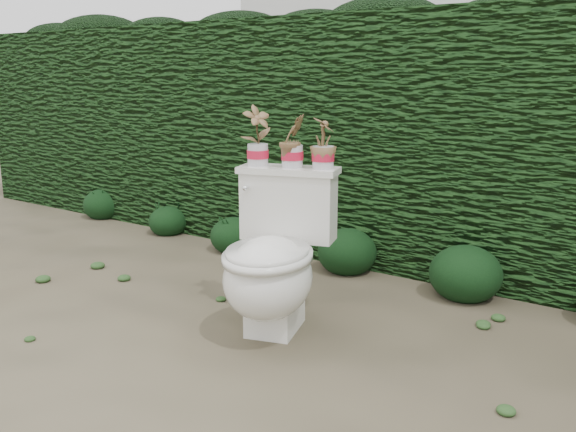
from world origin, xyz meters
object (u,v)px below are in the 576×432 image
Objects in this scene: toilet at (274,261)px; potted_plant_center at (292,142)px; potted_plant_left at (258,137)px; potted_plant_right at (323,145)px.

potted_plant_center reaches higher than toilet.
potted_plant_left is 1.24× the size of potted_plant_right.
potted_plant_left is (-0.23, 0.18, 0.57)m from toilet.
potted_plant_left reaches higher than toilet.
toilet is 3.35× the size of potted_plant_right.
potted_plant_left is at bearing 71.75° from potted_plant_right.
toilet is 2.71× the size of potted_plant_left.
potted_plant_right reaches higher than toilet.
potted_plant_center reaches higher than potted_plant_right.
potted_plant_left is at bearing 126.85° from potted_plant_center.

